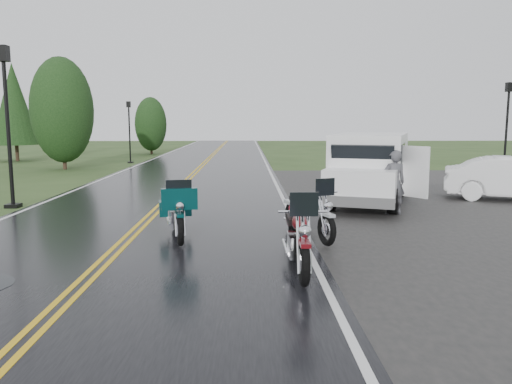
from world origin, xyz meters
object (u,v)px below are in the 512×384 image
at_px(motorcycle_red, 304,245).
at_px(motorcycle_silver, 327,216).
at_px(motorcycle_teal, 180,216).
at_px(lamp_post_far_right, 506,130).
at_px(person_at_van, 394,183).
at_px(lamp_post_far_left, 130,132).
at_px(van_white, 331,173).
at_px(lamp_post_near_left, 8,127).

relative_size(motorcycle_red, motorcycle_silver, 1.05).
distance_m(motorcycle_teal, motorcycle_silver, 2.97).
bearing_deg(lamp_post_far_right, motorcycle_red, -125.50).
height_order(person_at_van, lamp_post_far_left, lamp_post_far_left).
xyz_separation_m(motorcycle_red, van_white, (1.54, 6.76, 0.41)).
xyz_separation_m(person_at_van, lamp_post_far_left, (-11.33, 18.01, 1.05)).
relative_size(motorcycle_teal, person_at_van, 1.29).
bearing_deg(person_at_van, lamp_post_near_left, -13.74).
bearing_deg(van_white, lamp_post_near_left, -164.98).
xyz_separation_m(motorcycle_red, person_at_van, (3.17, 6.15, 0.17)).
height_order(motorcycle_red, lamp_post_far_right, lamp_post_far_right).
relative_size(lamp_post_near_left, lamp_post_far_left, 1.24).
xyz_separation_m(motorcycle_teal, van_white, (3.76, 4.18, 0.44)).
height_order(motorcycle_teal, motorcycle_silver, motorcycle_silver).
distance_m(lamp_post_far_left, lamp_post_far_right, 21.12).
relative_size(motorcycle_red, lamp_post_far_right, 0.55).
bearing_deg(van_white, lamp_post_far_right, 63.09).
relative_size(lamp_post_far_left, lamp_post_far_right, 0.88).
bearing_deg(motorcycle_teal, van_white, 36.44).
height_order(motorcycle_teal, lamp_post_far_left, lamp_post_far_left).
bearing_deg(lamp_post_far_left, person_at_van, -57.83).
xyz_separation_m(person_at_van, lamp_post_far_right, (8.02, 9.54, 1.32)).
distance_m(motorcycle_red, person_at_van, 6.92).
relative_size(motorcycle_silver, lamp_post_near_left, 0.48).
distance_m(person_at_van, lamp_post_far_right, 12.53).
relative_size(motorcycle_silver, lamp_post_far_left, 0.59).
bearing_deg(lamp_post_near_left, lamp_post_far_right, 22.88).
xyz_separation_m(motorcycle_teal, lamp_post_far_left, (-5.94, 21.58, 1.26)).
xyz_separation_m(motorcycle_red, lamp_post_near_left, (-7.90, 7.63, 1.69)).
xyz_separation_m(motorcycle_red, motorcycle_silver, (0.75, 2.50, -0.03)).
distance_m(lamp_post_near_left, lamp_post_far_right, 20.72).
relative_size(motorcycle_silver, van_white, 0.40).
height_order(van_white, person_at_van, van_white).
xyz_separation_m(van_white, lamp_post_near_left, (-9.45, 0.87, 1.28)).
relative_size(van_white, lamp_post_far_left, 1.47).
xyz_separation_m(lamp_post_near_left, lamp_post_far_left, (-0.26, 16.53, -0.47)).
xyz_separation_m(van_white, lamp_post_far_left, (-9.70, 17.40, 0.82)).
bearing_deg(motorcycle_red, motorcycle_silver, 73.48).
xyz_separation_m(van_white, lamp_post_far_right, (9.65, 8.93, 1.08)).
relative_size(motorcycle_silver, lamp_post_far_right, 0.52).
bearing_deg(lamp_post_far_left, motorcycle_teal, -74.60).
bearing_deg(lamp_post_near_left, motorcycle_teal, -41.63).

